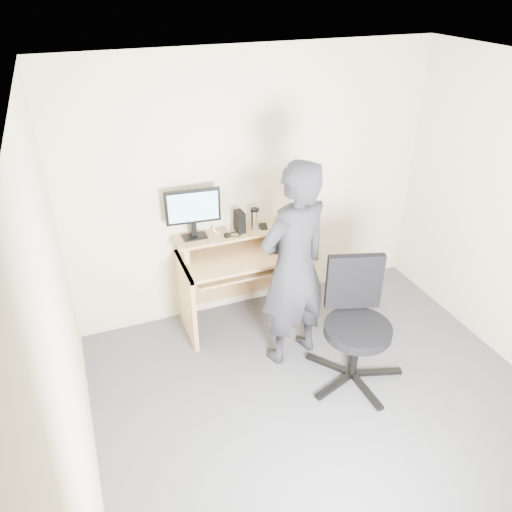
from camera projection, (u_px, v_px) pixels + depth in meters
ground at (335, 420)px, 3.85m from camera, size 3.50×3.50×0.00m
back_wall at (254, 188)px, 4.62m from camera, size 3.50×0.02×2.50m
ceiling at (374, 85)px, 2.58m from camera, size 3.50×3.50×0.02m
desk at (243, 268)px, 4.74m from camera, size 1.20×0.60×0.91m
monitor at (193, 209)px, 4.36m from camera, size 0.49×0.14×0.46m
external_drive at (240, 221)px, 4.55m from camera, size 0.08×0.13×0.20m
travel_mug at (255, 220)px, 4.61m from camera, size 0.09×0.09×0.18m
smartphone at (264, 226)px, 4.68m from camera, size 0.10×0.14×0.01m
charger at (227, 235)px, 4.50m from camera, size 0.05×0.05×0.03m
headphones at (221, 229)px, 4.63m from camera, size 0.18×0.18×0.06m
keyboard at (253, 265)px, 4.56m from camera, size 0.49×0.28×0.03m
mouse at (277, 251)px, 4.57m from camera, size 0.11×0.09×0.04m
office_chair at (356, 318)px, 4.03m from camera, size 0.83×0.79×1.04m
person at (294, 267)px, 4.06m from camera, size 0.76×0.60×1.82m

